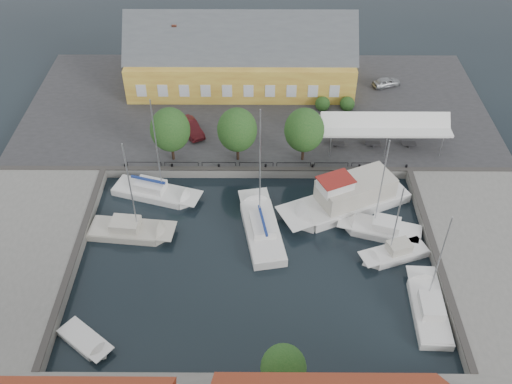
% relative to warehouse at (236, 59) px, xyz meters
% --- Properties ---
extents(ground, '(140.00, 140.00, 0.00)m').
position_rel_warehouse_xyz_m(ground, '(2.60, -28.36, -4.43)').
color(ground, black).
rests_on(ground, ground).
extents(north_quay, '(56.00, 26.00, 1.00)m').
position_rel_warehouse_xyz_m(north_quay, '(2.60, -5.36, -3.93)').
color(north_quay, '#2D2D30').
rests_on(north_quay, ground).
extents(west_quay, '(12.00, 24.00, 1.00)m').
position_rel_warehouse_xyz_m(west_quay, '(-19.40, -30.36, -3.93)').
color(west_quay, slate).
rests_on(west_quay, ground).
extents(east_quay, '(12.00, 24.00, 1.00)m').
position_rel_warehouse_xyz_m(east_quay, '(24.60, -30.36, -3.93)').
color(east_quay, slate).
rests_on(east_quay, ground).
extents(quay_edge_fittings, '(56.00, 24.72, 0.40)m').
position_rel_warehouse_xyz_m(quay_edge_fittings, '(2.62, -23.61, -3.37)').
color(quay_edge_fittings, '#383533').
rests_on(quay_edge_fittings, north_quay).
extents(warehouse, '(28.56, 14.00, 9.55)m').
position_rel_warehouse_xyz_m(warehouse, '(0.00, 0.00, 0.00)').
color(warehouse, '#C48A2F').
rests_on(warehouse, north_quay).
extents(tent_canopy, '(14.00, 4.00, 2.83)m').
position_rel_warehouse_xyz_m(tent_canopy, '(16.60, -13.86, -0.74)').
color(tent_canopy, white).
rests_on(tent_canopy, north_quay).
extents(quay_trees, '(18.20, 4.20, 6.30)m').
position_rel_warehouse_xyz_m(quay_trees, '(0.60, -16.36, 0.45)').
color(quay_trees, black).
rests_on(quay_trees, north_quay).
extents(car_silver, '(4.01, 2.72, 1.27)m').
position_rel_warehouse_xyz_m(car_silver, '(19.27, -0.79, -2.79)').
color(car_silver, '#9B9FA2').
rests_on(car_silver, north_quay).
extents(car_red, '(3.68, 4.80, 1.52)m').
position_rel_warehouse_xyz_m(car_red, '(-4.96, -11.40, -2.67)').
color(car_red, '#4E1117').
rests_on(car_red, north_quay).
extents(center_sailboat, '(4.76, 10.56, 13.88)m').
position_rel_warehouse_xyz_m(center_sailboat, '(3.16, -26.56, -4.07)').
color(center_sailboat, white).
rests_on(center_sailboat, ground).
extents(trawler, '(13.89, 9.28, 5.00)m').
position_rel_warehouse_xyz_m(trawler, '(11.90, -22.79, -3.41)').
color(trawler, white).
rests_on(trawler, ground).
extents(east_boat_a, '(8.28, 4.83, 11.31)m').
position_rel_warehouse_xyz_m(east_boat_a, '(14.69, -26.51, -4.17)').
color(east_boat_a, white).
rests_on(east_boat_a, ground).
extents(east_boat_b, '(6.71, 4.13, 9.10)m').
position_rel_warehouse_xyz_m(east_boat_b, '(15.42, -29.63, -4.17)').
color(east_boat_b, white).
rests_on(east_boat_b, ground).
extents(east_boat_c, '(2.95, 8.47, 10.68)m').
position_rel_warehouse_xyz_m(east_boat_c, '(17.08, -35.86, -4.17)').
color(east_boat_c, white).
rests_on(east_boat_c, ground).
extents(west_boat_a, '(9.59, 5.24, 12.27)m').
position_rel_warehouse_xyz_m(west_boat_a, '(-7.85, -21.19, -4.16)').
color(west_boat_a, white).
rests_on(west_boat_a, ground).
extents(west_boat_b, '(8.52, 3.66, 11.30)m').
position_rel_warehouse_xyz_m(west_boat_b, '(-9.45, -26.80, -4.17)').
color(west_boat_b, beige).
rests_on(west_boat_b, ground).
extents(launch_sw, '(5.06, 4.52, 0.98)m').
position_rel_warehouse_xyz_m(launch_sw, '(-10.96, -39.04, -4.34)').
color(launch_sw, white).
rests_on(launch_sw, ground).
extents(launch_nw, '(4.54, 3.19, 0.88)m').
position_rel_warehouse_xyz_m(launch_nw, '(-8.41, -20.12, -4.34)').
color(launch_nw, navy).
rests_on(launch_nw, ground).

